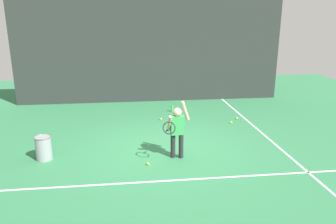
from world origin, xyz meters
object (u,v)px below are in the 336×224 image
object	(u,v)px
tennis_player	(177,128)
tennis_ball_5	(161,119)
water_bottle	(172,109)
tennis_ball_2	(231,122)
tennis_ball_4	(148,164)
tennis_ball_1	(237,118)
ball_hopper	(44,148)

from	to	relation	value
tennis_player	tennis_ball_5	xyz separation A→B (m)	(-0.06, 2.96, -0.69)
water_bottle	tennis_ball_2	xyz separation A→B (m)	(1.64, -1.52, -0.08)
tennis_player	tennis_ball_4	bearing A→B (deg)	-159.52
tennis_ball_1	tennis_ball_2	world-z (taller)	same
water_bottle	tennis_ball_5	xyz separation A→B (m)	(-0.49, -0.90, -0.08)
tennis_ball_1	tennis_ball_4	xyz separation A→B (m)	(-3.07, -3.05, 0.00)
tennis_ball_1	tennis_ball_5	xyz separation A→B (m)	(-2.44, 0.24, 0.00)
tennis_ball_4	tennis_ball_5	distance (m)	3.34
tennis_player	water_bottle	size ratio (longest dim) A/B	6.14
tennis_ball_1	tennis_ball_5	distance (m)	2.45
tennis_ball_4	tennis_ball_5	bearing A→B (deg)	79.21
tennis_ball_2	ball_hopper	bearing A→B (deg)	-158.01
tennis_ball_2	tennis_ball_1	bearing A→B (deg)	50.54
tennis_player	tennis_ball_1	bearing A→B (deg)	44.48
tennis_ball_4	water_bottle	bearing A→B (deg)	75.06
tennis_ball_1	tennis_ball_2	distance (m)	0.49
ball_hopper	tennis_ball_4	world-z (taller)	ball_hopper
ball_hopper	tennis_ball_4	distance (m)	2.44
tennis_ball_2	tennis_ball_4	world-z (taller)	same
water_bottle	tennis_ball_2	distance (m)	2.23
tennis_ball_4	tennis_ball_5	size ratio (longest dim) A/B	1.00
ball_hopper	tennis_ball_1	bearing A→B (deg)	24.26
ball_hopper	tennis_ball_2	size ratio (longest dim) A/B	8.52
tennis_ball_1	tennis_player	bearing A→B (deg)	-131.08
tennis_player	tennis_ball_4	size ratio (longest dim) A/B	20.46
water_bottle	tennis_ball_4	size ratio (longest dim) A/B	3.33
tennis_ball_1	tennis_ball_4	world-z (taller)	same
tennis_ball_2	tennis_ball_5	world-z (taller)	same
ball_hopper	tennis_player	bearing A→B (deg)	-5.33
tennis_ball_5	ball_hopper	bearing A→B (deg)	-138.06
tennis_player	tennis_ball_5	bearing A→B (deg)	86.79
tennis_ball_1	tennis_ball_5	bearing A→B (deg)	174.50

